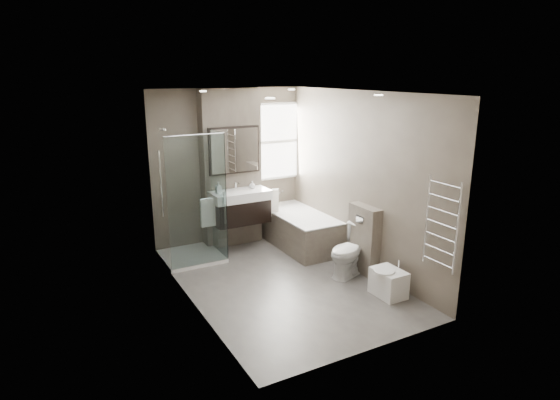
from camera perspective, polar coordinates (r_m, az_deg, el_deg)
room at (r=6.22m, az=0.34°, el=0.97°), size 2.70×3.90×2.70m
vanity_pier at (r=7.78m, az=-6.00°, el=3.82°), size 1.00×0.25×2.60m
vanity at (r=7.60m, az=-4.86°, el=-0.78°), size 0.95×0.47×0.66m
mirror_cabinet at (r=7.57m, az=-5.58°, el=6.05°), size 0.86×0.08×0.76m
towel_left at (r=7.39m, az=-8.77°, el=-1.54°), size 0.24×0.06×0.44m
towel_right at (r=7.82m, az=-1.04°, el=-0.42°), size 0.24×0.06×0.44m
shower_enclosure at (r=7.35m, az=-9.95°, el=-3.56°), size 0.90×0.90×2.00m
bathtub at (r=7.85m, az=2.37°, el=-3.44°), size 0.75×1.60×0.57m
window at (r=8.18m, az=-0.48°, el=7.14°), size 0.98×0.06×1.33m
toilet at (r=6.81m, az=8.55°, el=-6.13°), size 0.82×0.64×0.74m
cistern_box at (r=6.90m, az=10.21°, el=-4.75°), size 0.19×0.55×1.00m
bidet at (r=6.36m, az=13.06°, el=-9.74°), size 0.39×0.45×0.47m
towel_radiator at (r=5.81m, az=19.10°, el=-2.79°), size 0.03×0.49×1.10m
soap_bottle_a at (r=7.41m, az=-7.48°, el=1.53°), size 0.08×0.08×0.18m
soap_bottle_b at (r=7.65m, az=-3.40°, el=1.87°), size 0.10×0.10×0.13m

